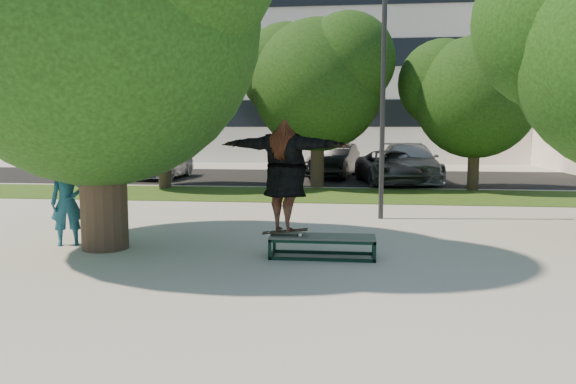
# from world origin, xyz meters

# --- Properties ---
(ground) EXTENTS (120.00, 120.00, 0.00)m
(ground) POSITION_xyz_m (0.00, 0.00, 0.00)
(ground) COLOR #A19D94
(ground) RESTS_ON ground
(grass_strip) EXTENTS (30.00, 4.00, 0.02)m
(grass_strip) POSITION_xyz_m (1.00, 9.50, 0.01)
(grass_strip) COLOR #223F12
(grass_strip) RESTS_ON ground
(asphalt_strip) EXTENTS (40.00, 8.00, 0.01)m
(asphalt_strip) POSITION_xyz_m (0.00, 16.00, 0.01)
(asphalt_strip) COLOR black
(asphalt_strip) RESTS_ON ground
(tree_left) EXTENTS (6.96, 5.95, 7.12)m
(tree_left) POSITION_xyz_m (-4.29, 1.09, 4.42)
(tree_left) COLOR #38281E
(tree_left) RESTS_ON ground
(bg_tree_left) EXTENTS (5.28, 4.51, 5.77)m
(bg_tree_left) POSITION_xyz_m (-6.57, 11.07, 3.73)
(bg_tree_left) COLOR #38281E
(bg_tree_left) RESTS_ON ground
(bg_tree_mid) EXTENTS (5.76, 4.92, 6.24)m
(bg_tree_mid) POSITION_xyz_m (-1.08, 12.08, 4.02)
(bg_tree_mid) COLOR #38281E
(bg_tree_mid) RESTS_ON ground
(bg_tree_right) EXTENTS (5.04, 4.31, 5.43)m
(bg_tree_right) POSITION_xyz_m (4.43, 11.57, 3.49)
(bg_tree_right) COLOR #38281E
(bg_tree_right) RESTS_ON ground
(lamppost) EXTENTS (0.25, 0.15, 6.11)m
(lamppost) POSITION_xyz_m (1.00, 5.00, 3.15)
(lamppost) COLOR #2D2D30
(lamppost) RESTS_ON ground
(office_building) EXTENTS (30.00, 14.12, 16.00)m
(office_building) POSITION_xyz_m (-2.00, 31.98, 8.00)
(office_building) COLOR silver
(office_building) RESTS_ON ground
(grind_box) EXTENTS (1.80, 0.60, 0.38)m
(grind_box) POSITION_xyz_m (-0.19, 0.76, 0.19)
(grind_box) COLOR black
(grind_box) RESTS_ON ground
(skater_rig) EXTENTS (2.42, 1.30, 1.98)m
(skater_rig) POSITION_xyz_m (-0.84, 0.76, 1.40)
(skater_rig) COLOR white
(skater_rig) RESTS_ON grind_box
(bystander) EXTENTS (0.70, 0.60, 1.62)m
(bystander) POSITION_xyz_m (-5.03, 1.22, 0.81)
(bystander) COLOR #1B5469
(bystander) RESTS_ON ground
(car_silver_a) EXTENTS (1.70, 3.95, 1.33)m
(car_silver_a) POSITION_xyz_m (-7.75, 14.67, 0.66)
(car_silver_a) COLOR silver
(car_silver_a) RESTS_ON asphalt_strip
(car_dark) EXTENTS (2.26, 4.69, 1.48)m
(car_dark) POSITION_xyz_m (-0.50, 15.74, 0.74)
(car_dark) COLOR black
(car_dark) RESTS_ON asphalt_strip
(car_grey) EXTENTS (2.90, 4.96, 1.30)m
(car_grey) POSITION_xyz_m (1.78, 13.50, 0.65)
(car_grey) COLOR #525156
(car_grey) RESTS_ON asphalt_strip
(car_silver_b) EXTENTS (2.42, 5.47, 1.56)m
(car_silver_b) POSITION_xyz_m (2.54, 14.33, 0.78)
(car_silver_b) COLOR #A7A8AC
(car_silver_b) RESTS_ON asphalt_strip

